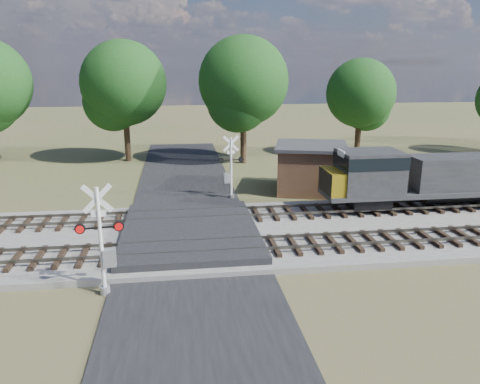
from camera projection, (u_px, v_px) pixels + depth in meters
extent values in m
plane|color=#47502B|center=(191.00, 242.00, 24.28)|extent=(160.00, 160.00, 0.00)
cube|color=gray|center=(371.00, 227.00, 26.01)|extent=(140.00, 10.00, 0.30)
cube|color=black|center=(191.00, 241.00, 24.27)|extent=(7.00, 60.00, 0.08)
cube|color=#262628|center=(190.00, 233.00, 24.67)|extent=(7.00, 9.00, 0.62)
cube|color=black|center=(233.00, 248.00, 22.52)|extent=(44.00, 2.60, 0.18)
cube|color=#504D44|center=(398.00, 242.00, 22.83)|extent=(140.00, 0.08, 0.15)
cube|color=#504D44|center=(385.00, 231.00, 24.20)|extent=(140.00, 0.08, 0.15)
cube|color=black|center=(223.00, 215.00, 27.30)|extent=(44.00, 2.60, 0.18)
cube|color=#504D44|center=(359.00, 211.00, 27.60)|extent=(140.00, 0.08, 0.15)
cube|color=#504D44|center=(350.00, 204.00, 28.97)|extent=(140.00, 0.08, 0.15)
cylinder|color=silver|center=(101.00, 242.00, 18.23)|extent=(0.16, 0.16, 4.46)
cylinder|color=gray|center=(105.00, 290.00, 18.79)|extent=(0.40, 0.40, 0.33)
cube|color=silver|center=(97.00, 199.00, 17.75)|extent=(1.17, 0.15, 1.17)
cube|color=silver|center=(97.00, 199.00, 17.75)|extent=(1.17, 0.15, 1.17)
cube|color=silver|center=(98.00, 214.00, 17.92)|extent=(0.56, 0.08, 0.25)
cube|color=black|center=(100.00, 228.00, 18.07)|extent=(1.78, 0.22, 0.07)
cylinder|color=red|center=(80.00, 229.00, 17.92)|extent=(0.41, 0.15, 0.40)
cylinder|color=red|center=(119.00, 226.00, 18.22)|extent=(0.41, 0.15, 0.40)
cube|color=gray|center=(110.00, 258.00, 18.47)|extent=(0.53, 0.38, 0.72)
cylinder|color=silver|center=(231.00, 168.00, 31.41)|extent=(0.15, 0.15, 4.23)
cylinder|color=gray|center=(231.00, 196.00, 31.94)|extent=(0.38, 0.38, 0.32)
cube|color=silver|center=(231.00, 144.00, 30.96)|extent=(1.10, 0.18, 1.11)
cube|color=silver|center=(231.00, 144.00, 30.96)|extent=(1.10, 0.18, 1.11)
cube|color=silver|center=(231.00, 152.00, 31.11)|extent=(0.53, 0.10, 0.23)
cube|color=black|center=(231.00, 160.00, 31.26)|extent=(1.69, 0.27, 0.06)
cylinder|color=red|center=(241.00, 159.00, 31.43)|extent=(0.39, 0.15, 0.38)
cylinder|color=red|center=(221.00, 160.00, 31.09)|extent=(0.39, 0.15, 0.38)
cube|color=gray|center=(227.00, 178.00, 31.52)|extent=(0.51, 0.37, 0.69)
cube|color=#49331F|center=(311.00, 169.00, 33.53)|extent=(5.57, 5.57, 3.17)
cube|color=#313134|center=(312.00, 146.00, 33.08)|extent=(6.12, 6.12, 0.23)
cylinder|color=black|center=(127.00, 132.00, 43.51)|extent=(0.56, 0.56, 5.51)
sphere|color=#123A13|center=(124.00, 83.00, 42.33)|extent=(7.72, 7.72, 7.72)
cylinder|color=black|center=(243.00, 132.00, 42.54)|extent=(0.56, 0.56, 5.69)
sphere|color=#123A13|center=(243.00, 81.00, 41.32)|extent=(7.96, 7.96, 7.96)
cylinder|color=black|center=(358.00, 132.00, 45.93)|extent=(0.56, 0.56, 4.72)
sphere|color=#123A13|center=(361.00, 93.00, 44.92)|extent=(6.61, 6.61, 6.61)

